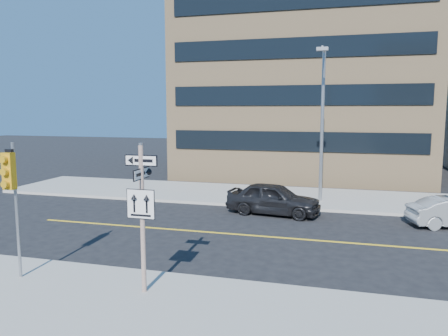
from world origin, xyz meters
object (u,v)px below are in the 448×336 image
(traffic_signal, at_px, (11,182))
(sign_pole, at_px, (142,210))
(streetlight_a, at_px, (322,116))
(parked_car_a, at_px, (273,199))

(traffic_signal, bearing_deg, sign_pole, 2.11)
(traffic_signal, distance_m, streetlight_a, 15.72)
(sign_pole, height_order, parked_car_a, sign_pole)
(parked_car_a, relative_size, streetlight_a, 0.57)
(traffic_signal, distance_m, parked_car_a, 12.30)
(sign_pole, bearing_deg, traffic_signal, -177.89)
(sign_pole, relative_size, parked_car_a, 0.89)
(streetlight_a, bearing_deg, parked_car_a, -125.66)
(traffic_signal, bearing_deg, parked_car_a, 60.62)
(parked_car_a, height_order, streetlight_a, streetlight_a)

